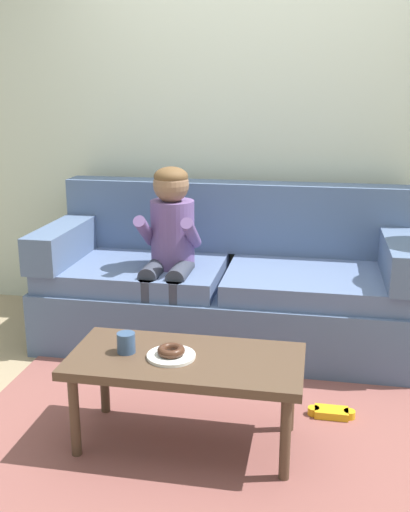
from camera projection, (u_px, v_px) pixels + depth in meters
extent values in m
plane|color=#9E896B|center=(221.00, 406.00, 3.03)|extent=(10.00, 10.00, 0.00)
cube|color=beige|center=(256.00, 109.00, 3.98)|extent=(8.00, 0.10, 2.80)
cube|color=brown|center=(212.00, 432.00, 2.79)|extent=(2.30, 2.00, 0.01)
cube|color=slate|center=(225.00, 313.00, 3.76)|extent=(2.23, 0.90, 0.38)
cube|color=slate|center=(135.00, 272.00, 3.74)|extent=(1.07, 0.74, 0.12)
cube|color=slate|center=(318.00, 282.00, 3.54)|extent=(1.07, 0.74, 0.12)
cube|color=slate|center=(234.00, 217.00, 3.94)|extent=(2.23, 0.20, 0.45)
cube|color=slate|center=(68.00, 240.00, 3.82)|extent=(0.20, 0.90, 0.22)
cube|color=slate|center=(401.00, 256.00, 3.46)|extent=(0.20, 0.90, 0.22)
cube|color=#4C3828|center=(186.00, 361.00, 2.60)|extent=(1.01, 0.49, 0.04)
cylinder|color=#4C3828|center=(75.00, 417.00, 2.57)|extent=(0.04, 0.04, 0.39)
cylinder|color=#4C3828|center=(285.00, 439.00, 2.41)|extent=(0.04, 0.04, 0.39)
cylinder|color=#4C3828|center=(104.00, 377.00, 2.92)|extent=(0.04, 0.04, 0.39)
cylinder|color=#4C3828|center=(290.00, 394.00, 2.76)|extent=(0.04, 0.04, 0.39)
cylinder|color=#664C84|center=(173.00, 234.00, 3.60)|extent=(0.26, 0.26, 0.40)
sphere|color=#846047|center=(171.00, 185.00, 3.50)|extent=(0.21, 0.21, 0.21)
ellipsoid|color=brown|center=(171.00, 177.00, 3.48)|extent=(0.20, 0.20, 0.12)
cylinder|color=#333847|center=(154.00, 271.00, 3.52)|extent=(0.11, 0.30, 0.11)
cylinder|color=#333847|center=(148.00, 317.00, 3.44)|extent=(0.09, 0.09, 0.44)
cube|color=black|center=(146.00, 361.00, 3.46)|extent=(0.10, 0.20, 0.06)
cylinder|color=#664C84|center=(146.00, 231.00, 3.51)|extent=(0.07, 0.29, 0.23)
cylinder|color=#333847|center=(180.00, 272.00, 3.49)|extent=(0.11, 0.30, 0.11)
cylinder|color=#333847|center=(175.00, 319.00, 3.41)|extent=(0.09, 0.09, 0.44)
cube|color=black|center=(173.00, 363.00, 3.43)|extent=(0.10, 0.20, 0.06)
cylinder|color=#664C84|center=(191.00, 233.00, 3.46)|extent=(0.07, 0.29, 0.23)
cylinder|color=white|center=(171.00, 356.00, 2.59)|extent=(0.21, 0.21, 0.01)
torus|color=#422619|center=(171.00, 350.00, 2.58)|extent=(0.14, 0.14, 0.04)
cylinder|color=#334C72|center=(126.00, 343.00, 2.63)|extent=(0.08, 0.08, 0.09)
cube|color=gold|center=(331.00, 414.00, 2.91)|extent=(0.16, 0.09, 0.05)
cylinder|color=gold|center=(313.00, 412.00, 2.93)|extent=(0.06, 0.06, 0.05)
cylinder|color=gold|center=(349.00, 415.00, 2.90)|extent=(0.06, 0.06, 0.05)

